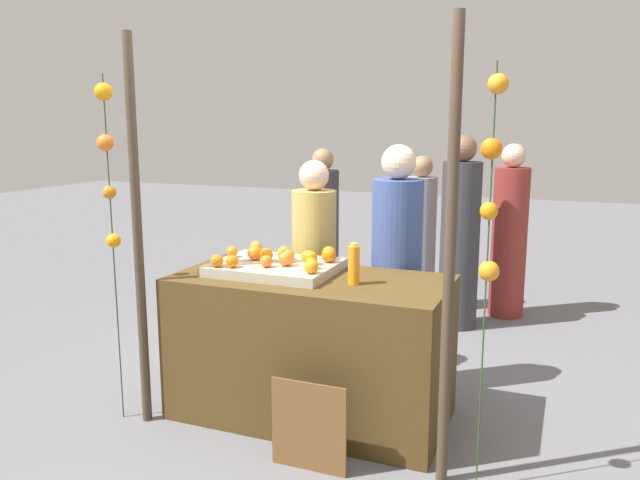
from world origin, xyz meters
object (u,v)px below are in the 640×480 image
(chalkboard_sign, at_px, (309,427))
(stall_counter, at_px, (311,347))
(juice_bottle, at_px, (354,265))
(vendor_right, at_px, (396,279))
(orange_0, at_px, (266,261))
(orange_1, at_px, (286,259))
(vendor_left, at_px, (314,277))

(chalkboard_sign, bearing_deg, stall_counter, 111.86)
(juice_bottle, height_order, vendor_right, vendor_right)
(orange_0, bearing_deg, stall_counter, 21.10)
(chalkboard_sign, distance_m, vendor_right, 1.28)
(stall_counter, relative_size, juice_bottle, 6.86)
(stall_counter, xyz_separation_m, chalkboard_sign, (0.24, -0.59, -0.20))
(stall_counter, bearing_deg, vendor_right, 56.31)
(juice_bottle, bearing_deg, orange_0, -176.45)
(stall_counter, bearing_deg, orange_1, -172.54)
(stall_counter, height_order, vendor_left, vendor_left)
(vendor_left, bearing_deg, orange_1, -83.37)
(chalkboard_sign, bearing_deg, vendor_right, 83.08)
(orange_0, distance_m, juice_bottle, 0.54)
(vendor_left, bearing_deg, vendor_right, -3.88)
(orange_0, height_order, chalkboard_sign, orange_0)
(stall_counter, distance_m, orange_0, 0.60)
(vendor_left, xyz_separation_m, vendor_right, (0.60, -0.04, 0.05))
(orange_1, xyz_separation_m, vendor_right, (0.53, 0.58, -0.21))
(juice_bottle, bearing_deg, vendor_left, 127.95)
(vendor_right, bearing_deg, juice_bottle, -97.54)
(stall_counter, distance_m, juice_bottle, 0.63)
(orange_0, bearing_deg, vendor_left, 88.34)
(orange_1, xyz_separation_m, juice_bottle, (0.45, -0.04, 0.01))
(juice_bottle, bearing_deg, orange_1, 174.68)
(orange_1, bearing_deg, orange_0, -141.01)
(juice_bottle, bearing_deg, stall_counter, 168.08)
(orange_0, relative_size, juice_bottle, 0.30)
(stall_counter, xyz_separation_m, vendor_right, (0.38, 0.56, 0.33))
(stall_counter, relative_size, vendor_left, 1.07)
(orange_0, height_order, vendor_right, vendor_right)
(orange_1, distance_m, chalkboard_sign, 1.02)
(orange_1, distance_m, vendor_left, 0.68)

